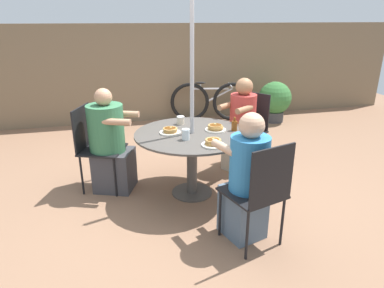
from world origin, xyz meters
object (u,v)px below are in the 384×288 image
object	(u,v)px
diner_east	(246,182)
syrup_bottle	(234,125)
drinking_glass_a	(186,134)
diner_south	(241,128)
patio_chair_south	(249,125)
patio_table	(192,145)
pancake_plate_a	(213,143)
patio_chair_east	(260,189)
coffee_cup	(181,120)
pancake_plate_c	(215,128)
potted_shrub	(275,100)
patio_chair_north	(94,143)
bicycle	(211,101)
diner_north	(110,146)
pancake_plate_b	(170,131)

from	to	relation	value
diner_east	syrup_bottle	xyz separation A→B (m)	(0.20, 0.87, 0.24)
syrup_bottle	drinking_glass_a	distance (m)	0.60
diner_south	diner_east	bearing A→B (deg)	126.22
patio_chair_south	patio_table	bearing A→B (deg)	90.00
patio_chair_south	pancake_plate_a	xyz separation A→B (m)	(-0.81, -1.04, 0.19)
patio_chair_east	coffee_cup	xyz separation A→B (m)	(-0.37, 1.41, 0.21)
diner_south	pancake_plate_c	size ratio (longest dim) A/B	5.22
patio_chair_south	potted_shrub	size ratio (longest dim) A/B	1.27
patio_chair_north	diner_east	xyz separation A→B (m)	(1.30, -1.29, -0.02)
syrup_bottle	bicycle	bearing A→B (deg)	78.33
diner_east	syrup_bottle	bearing A→B (deg)	60.16
patio_chair_south	coffee_cup	world-z (taller)	patio_chair_south
diner_south	coffee_cup	world-z (taller)	diner_south
diner_north	syrup_bottle	distance (m)	1.40
patio_chair_east	syrup_bottle	distance (m)	1.07
pancake_plate_a	syrup_bottle	bearing A→B (deg)	47.49
patio_chair_east	pancake_plate_a	world-z (taller)	patio_chair_east
diner_south	patio_chair_south	bearing A→B (deg)	-90.00
pancake_plate_c	coffee_cup	world-z (taller)	coffee_cup
potted_shrub	syrup_bottle	bearing A→B (deg)	-125.32
patio_chair_north	pancake_plate_a	size ratio (longest dim) A/B	4.23
coffee_cup	pancake_plate_b	bearing A→B (deg)	-120.79
diner_north	diner_east	distance (m)	1.66
bicycle	diner_north	bearing A→B (deg)	-117.40
pancake_plate_a	patio_chair_south	bearing A→B (deg)	52.02
diner_south	potted_shrub	bearing A→B (deg)	-71.08
drinking_glass_a	pancake_plate_a	bearing A→B (deg)	-47.36
pancake_plate_a	coffee_cup	bearing A→B (deg)	101.55
syrup_bottle	drinking_glass_a	xyz separation A→B (m)	(-0.58, -0.16, -0.00)
diner_north	patio_chair_south	bearing A→B (deg)	120.34
coffee_cup	patio_table	bearing A→B (deg)	-81.51
diner_south	patio_chair_east	bearing A→B (deg)	129.94
patio_chair_north	diner_south	bearing A→B (deg)	114.99
pancake_plate_b	patio_chair_south	bearing A→B (deg)	26.61
syrup_bottle	pancake_plate_b	bearing A→B (deg)	174.15
patio_chair_north	diner_north	world-z (taller)	diner_north
patio_chair_east	drinking_glass_a	xyz separation A→B (m)	(-0.43, 0.88, 0.22)
pancake_plate_a	syrup_bottle	world-z (taller)	syrup_bottle
pancake_plate_c	syrup_bottle	bearing A→B (deg)	-12.43
syrup_bottle	coffee_cup	distance (m)	0.64
patio_chair_east	bicycle	xyz separation A→B (m)	(0.72, 3.79, -0.18)
pancake_plate_b	potted_shrub	size ratio (longest dim) A/B	0.30
patio_table	drinking_glass_a	size ratio (longest dim) A/B	11.14
patio_chair_north	pancake_plate_b	xyz separation A→B (m)	(0.81, -0.35, 0.19)
pancake_plate_c	patio_chair_south	bearing A→B (deg)	42.69
diner_north	pancake_plate_a	distance (m)	1.25
pancake_plate_c	bicycle	size ratio (longest dim) A/B	0.15
patio_table	patio_chair_north	size ratio (longest dim) A/B	1.28
pancake_plate_c	drinking_glass_a	distance (m)	0.43
pancake_plate_a	diner_south	bearing A→B (deg)	54.77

